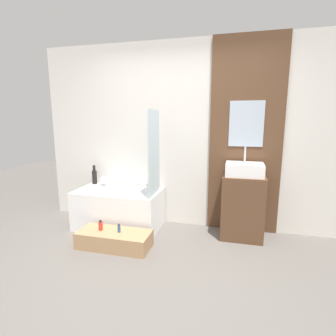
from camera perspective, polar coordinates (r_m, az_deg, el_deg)
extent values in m
plane|color=#605B56|center=(2.72, -4.54, -24.09)|extent=(12.00, 12.00, 0.00)
cube|color=silver|center=(3.77, 3.02, 6.93)|extent=(4.20, 0.06, 2.60)
cube|color=brown|center=(3.64, 16.52, 6.38)|extent=(0.94, 0.03, 2.60)
cube|color=#ADBCCC|center=(3.62, 16.68, 9.19)|extent=(0.44, 0.01, 0.59)
cube|color=white|center=(3.88, -10.65, -8.66)|extent=(1.19, 0.66, 0.55)
cube|color=silver|center=(3.80, -10.79, -4.81)|extent=(0.93, 0.46, 0.01)
cube|color=silver|center=(3.41, -3.06, 3.25)|extent=(0.01, 0.46, 1.12)
cube|color=#A87F56|center=(3.37, -11.59, -14.95)|extent=(0.89, 0.37, 0.20)
cube|color=brown|center=(3.59, 15.88, -8.10)|extent=(0.53, 0.43, 0.83)
cube|color=white|center=(3.46, 16.30, -0.30)|extent=(0.47, 0.35, 0.16)
cylinder|color=silver|center=(3.53, 16.41, 2.85)|extent=(0.02, 0.02, 0.20)
cylinder|color=black|center=(4.21, -15.69, -1.98)|extent=(0.07, 0.07, 0.21)
cylinder|color=black|center=(4.18, -15.80, -0.01)|extent=(0.04, 0.04, 0.09)
sphere|color=white|center=(4.12, -13.80, -2.73)|extent=(0.13, 0.13, 0.13)
cylinder|color=red|center=(3.39, -14.45, -12.15)|extent=(0.05, 0.05, 0.10)
cylinder|color=black|center=(3.37, -14.50, -11.16)|extent=(0.03, 0.03, 0.02)
cylinder|color=#2D567A|center=(3.29, -10.61, -12.90)|extent=(0.04, 0.04, 0.08)
cylinder|color=black|center=(3.27, -10.64, -12.08)|extent=(0.02, 0.02, 0.02)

